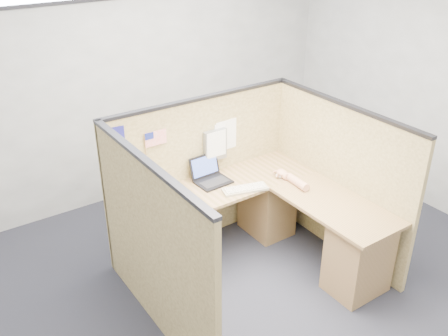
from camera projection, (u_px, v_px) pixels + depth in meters
floor at (261, 285)px, 4.59m from camera, size 5.00×5.00×0.00m
wall_back at (141, 77)px, 5.60m from camera, size 5.00×0.00×5.00m
cubicle_partitions at (235, 193)px, 4.55m from camera, size 2.06×1.83×1.53m
l_desk at (259, 228)px, 4.71m from camera, size 1.95×1.75×0.73m
laptop at (210, 175)px, 4.83m from camera, size 0.33×0.32×0.23m
keyboard at (245, 189)px, 4.68m from camera, size 0.45×0.26×0.03m
mouse at (281, 175)px, 4.90m from camera, size 0.13×0.10×0.05m
hand_forearm at (292, 179)px, 4.79m from camera, size 0.12×0.42×0.09m
blue_poster at (115, 141)px, 4.26m from camera, size 0.18×0.03×0.25m
american_flag at (153, 140)px, 4.46m from camera, size 0.22×0.01×0.37m
file_holder at (215, 145)px, 4.88m from camera, size 0.25×0.05×0.32m
paper_left at (226, 135)px, 4.95m from camera, size 0.25×0.02×0.31m
paper_right at (224, 136)px, 4.93m from camera, size 0.22×0.01×0.28m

